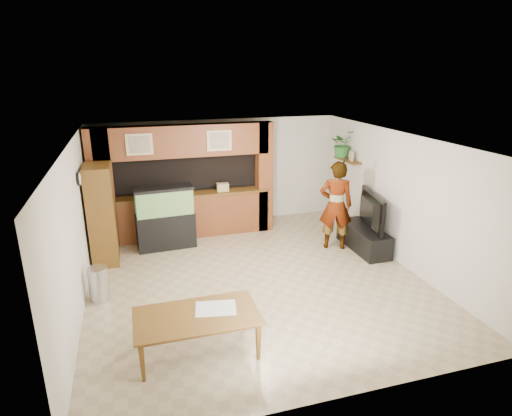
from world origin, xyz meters
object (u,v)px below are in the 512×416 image
object	(u,v)px
person	(336,205)
aquarium	(165,218)
pantry_cabinet	(102,215)
dining_table	(198,335)
television	(366,211)

from	to	relation	value
person	aquarium	bearing A→B (deg)	4.58
aquarium	person	distance (m)	3.68
pantry_cabinet	dining_table	bearing A→B (deg)	-69.38
aquarium	dining_table	world-z (taller)	aquarium
television	person	xyz separation A→B (m)	(-0.58, 0.27, 0.09)
television	person	distance (m)	0.64
pantry_cabinet	aquarium	size ratio (longest dim) A/B	1.46
television	dining_table	size ratio (longest dim) A/B	0.80
pantry_cabinet	dining_table	distance (m)	3.82
pantry_cabinet	television	world-z (taller)	pantry_cabinet
dining_table	television	bearing A→B (deg)	32.27
pantry_cabinet	television	size ratio (longest dim) A/B	1.49
pantry_cabinet	aquarium	xyz separation A→B (m)	(1.25, 0.36, -0.33)
aquarium	dining_table	xyz separation A→B (m)	(0.07, -3.88, -0.38)
aquarium	dining_table	distance (m)	3.89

